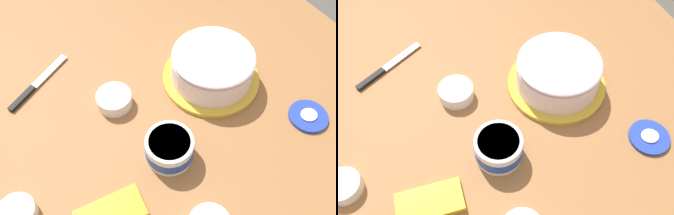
{
  "view_description": "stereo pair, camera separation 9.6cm",
  "coord_description": "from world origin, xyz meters",
  "views": [
    {
      "loc": [
        -0.2,
        -0.44,
        0.82
      ],
      "look_at": [
        0.09,
        0.02,
        0.04
      ],
      "focal_mm": 38.2,
      "sensor_mm": 36.0,
      "label": 1
    },
    {
      "loc": [
        -0.11,
        -0.49,
        0.82
      ],
      "look_at": [
        0.09,
        0.02,
        0.04
      ],
      "focal_mm": 38.2,
      "sensor_mm": 36.0,
      "label": 2
    }
  ],
  "objects": [
    {
      "name": "sprinkle_bowl_blue",
      "position": [
        -0.01,
        0.13,
        0.02
      ],
      "size": [
        0.1,
        0.1,
        0.04
      ],
      "color": "white",
      "rests_on": "ground_plane"
    },
    {
      "name": "ground_plane",
      "position": [
        0.0,
        0.0,
        0.0
      ],
      "size": [
        1.54,
        1.54,
        0.0
      ],
      "primitive_type": "plane",
      "color": "#936038"
    },
    {
      "name": "frosted_cake",
      "position": [
        0.27,
        0.06,
        0.06
      ],
      "size": [
        0.28,
        0.28,
        0.12
      ],
      "color": "gold",
      "rests_on": "ground_plane"
    },
    {
      "name": "frosting_tub_lid",
      "position": [
        0.42,
        -0.19,
        0.01
      ],
      "size": [
        0.11,
        0.11,
        0.02
      ],
      "color": "#233DAD",
      "rests_on": "ground_plane"
    },
    {
      "name": "candy_box_lower",
      "position": [
        -0.17,
        -0.15,
        0.01
      ],
      "size": [
        0.16,
        0.1,
        0.02
      ],
      "primitive_type": "cube",
      "rotation": [
        0.0,
        0.0,
        -0.1
      ],
      "color": "yellow",
      "rests_on": "ground_plane"
    },
    {
      "name": "sprinkle_bowl_green",
      "position": [
        -0.35,
        -0.03,
        0.02
      ],
      "size": [
        0.09,
        0.09,
        0.03
      ],
      "color": "white",
      "rests_on": "ground_plane"
    },
    {
      "name": "frosting_tub",
      "position": [
        0.03,
        -0.08,
        0.04
      ],
      "size": [
        0.12,
        0.12,
        0.07
      ],
      "color": "white",
      "rests_on": "ground_plane"
    },
    {
      "name": "spreading_knife",
      "position": [
        -0.19,
        0.31,
        0.01
      ],
      "size": [
        0.22,
        0.13,
        0.01
      ],
      "color": "silver",
      "rests_on": "ground_plane"
    }
  ]
}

